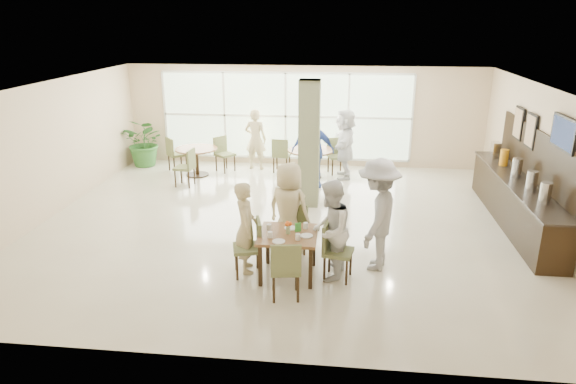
# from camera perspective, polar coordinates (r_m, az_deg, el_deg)

# --- Properties ---
(ground) EXTENTS (10.00, 10.00, 0.00)m
(ground) POSITION_cam_1_polar(r_m,az_deg,el_deg) (10.65, -0.35, -3.48)
(ground) COLOR beige
(ground) RESTS_ON ground
(room_shell) EXTENTS (10.00, 10.00, 10.00)m
(room_shell) POSITION_cam_1_polar(r_m,az_deg,el_deg) (10.13, -0.37, 5.46)
(room_shell) COLOR white
(room_shell) RESTS_ON ground
(window_bank) EXTENTS (7.00, 0.04, 7.00)m
(window_bank) POSITION_cam_1_polar(r_m,az_deg,el_deg) (14.58, -0.27, 8.41)
(window_bank) COLOR silver
(window_bank) RESTS_ON ground
(column) EXTENTS (0.45, 0.45, 2.80)m
(column) POSITION_cam_1_polar(r_m,az_deg,el_deg) (11.32, 2.36, 5.32)
(column) COLOR #6F7752
(column) RESTS_ON ground
(main_table) EXTENTS (0.94, 0.94, 0.75)m
(main_table) POSITION_cam_1_polar(r_m,az_deg,el_deg) (8.32, 0.01, -5.23)
(main_table) COLOR brown
(main_table) RESTS_ON ground
(round_table_left) EXTENTS (1.12, 1.12, 0.75)m
(round_table_left) POSITION_cam_1_polar(r_m,az_deg,el_deg) (13.92, -10.14, 4.14)
(round_table_left) COLOR brown
(round_table_left) RESTS_ON ground
(round_table_right) EXTENTS (1.21, 1.21, 0.75)m
(round_table_right) POSITION_cam_1_polar(r_m,az_deg,el_deg) (13.56, 2.52, 4.09)
(round_table_right) COLOR brown
(round_table_right) RESTS_ON ground
(chairs_main_table) EXTENTS (2.02, 1.90, 0.95)m
(chairs_main_table) POSITION_cam_1_polar(r_m,az_deg,el_deg) (8.38, 0.26, -6.40)
(chairs_main_table) COLOR #5D6638
(chairs_main_table) RESTS_ON ground
(chairs_table_left) EXTENTS (1.95, 1.96, 0.95)m
(chairs_table_left) POSITION_cam_1_polar(r_m,az_deg,el_deg) (13.92, -10.20, 3.69)
(chairs_table_left) COLOR #5D6638
(chairs_table_left) RESTS_ON ground
(chairs_table_right) EXTENTS (2.05, 1.87, 0.95)m
(chairs_table_right) POSITION_cam_1_polar(r_m,az_deg,el_deg) (13.57, 2.26, 3.59)
(chairs_table_right) COLOR #5D6638
(chairs_table_right) RESTS_ON ground
(tabletop_clutter) EXTENTS (0.77, 0.75, 0.21)m
(tabletop_clutter) POSITION_cam_1_polar(r_m,az_deg,el_deg) (8.24, 0.08, -4.32)
(tabletop_clutter) COLOR white
(tabletop_clutter) RESTS_ON main_table
(buffet_counter) EXTENTS (0.64, 4.70, 1.95)m
(buffet_counter) POSITION_cam_1_polar(r_m,az_deg,el_deg) (11.43, 24.06, -0.65)
(buffet_counter) COLOR black
(buffet_counter) RESTS_ON ground
(wall_tv) EXTENTS (0.06, 1.00, 0.58)m
(wall_tv) POSITION_cam_1_polar(r_m,az_deg,el_deg) (10.11, 28.33, 5.77)
(wall_tv) COLOR black
(wall_tv) RESTS_ON ground
(framed_art_a) EXTENTS (0.05, 0.55, 0.70)m
(framed_art_a) POSITION_cam_1_polar(r_m,az_deg,el_deg) (11.64, 25.38, 6.16)
(framed_art_a) COLOR black
(framed_art_a) RESTS_ON ground
(framed_art_b) EXTENTS (0.05, 0.55, 0.70)m
(framed_art_b) POSITION_cam_1_polar(r_m,az_deg,el_deg) (12.38, 24.25, 6.98)
(framed_art_b) COLOR black
(framed_art_b) RESTS_ON ground
(potted_plant) EXTENTS (1.50, 1.50, 1.37)m
(potted_plant) POSITION_cam_1_polar(r_m,az_deg,el_deg) (15.14, -15.56, 5.35)
(potted_plant) COLOR #30692A
(potted_plant) RESTS_ON ground
(teen_left) EXTENTS (0.51, 0.64, 1.55)m
(teen_left) POSITION_cam_1_polar(r_m,az_deg,el_deg) (8.48, -4.70, -3.93)
(teen_left) COLOR #CAB886
(teen_left) RESTS_ON ground
(teen_far) EXTENTS (0.94, 0.76, 1.70)m
(teen_far) POSITION_cam_1_polar(r_m,az_deg,el_deg) (9.02, 0.10, -1.94)
(teen_far) COLOR #CAB886
(teen_far) RESTS_ON ground
(teen_right) EXTENTS (0.75, 0.90, 1.65)m
(teen_right) POSITION_cam_1_polar(r_m,az_deg,el_deg) (8.24, 4.71, -4.25)
(teen_right) COLOR white
(teen_right) RESTS_ON ground
(teen_standing) EXTENTS (1.00, 1.37, 1.91)m
(teen_standing) POSITION_cam_1_polar(r_m,az_deg,el_deg) (8.62, 9.92, -2.50)
(teen_standing) COLOR #A8A9AB
(teen_standing) RESTS_ON ground
(adult_a) EXTENTS (1.12, 0.72, 1.81)m
(adult_a) POSITION_cam_1_polar(r_m,az_deg,el_deg) (12.74, 2.77, 4.56)
(adult_a) COLOR #3E5FBB
(adult_a) RESTS_ON ground
(adult_b) EXTENTS (0.74, 1.69, 1.82)m
(adult_b) POSITION_cam_1_polar(r_m,az_deg,el_deg) (13.54, 6.34, 5.34)
(adult_b) COLOR white
(adult_b) RESTS_ON ground
(adult_standing) EXTENTS (0.67, 0.49, 1.69)m
(adult_standing) POSITION_cam_1_polar(r_m,az_deg,el_deg) (14.27, -3.62, 5.87)
(adult_standing) COLOR #CAB886
(adult_standing) RESTS_ON ground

